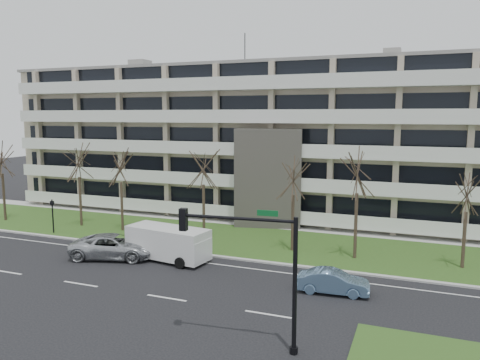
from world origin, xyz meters
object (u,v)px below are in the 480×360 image
at_px(blue_sedan, 333,282).
at_px(traffic_signal, 254,260).
at_px(white_van, 169,241).
at_px(pedestrian_signal, 53,212).
at_px(silver_pickup, 114,246).

relative_size(blue_sedan, traffic_signal, 0.66).
relative_size(blue_sedan, white_van, 0.65).
height_order(blue_sedan, pedestrian_signal, pedestrian_signal).
xyz_separation_m(white_van, pedestrian_signal, (-13.18, 2.95, 0.50)).
distance_m(blue_sedan, traffic_signal, 8.69).
distance_m(blue_sedan, pedestrian_signal, 25.66).
distance_m(blue_sedan, white_van, 12.15).
bearing_deg(white_van, traffic_signal, -36.31).
height_order(blue_sedan, traffic_signal, traffic_signal).
distance_m(white_van, traffic_signal, 14.13).
relative_size(white_van, pedestrian_signal, 2.11).
xyz_separation_m(silver_pickup, blue_sedan, (15.89, -1.00, -0.17)).
xyz_separation_m(white_van, traffic_signal, (9.89, -9.74, 2.64)).
bearing_deg(pedestrian_signal, silver_pickup, -30.87).
xyz_separation_m(blue_sedan, traffic_signal, (-2.07, -7.74, 3.36)).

